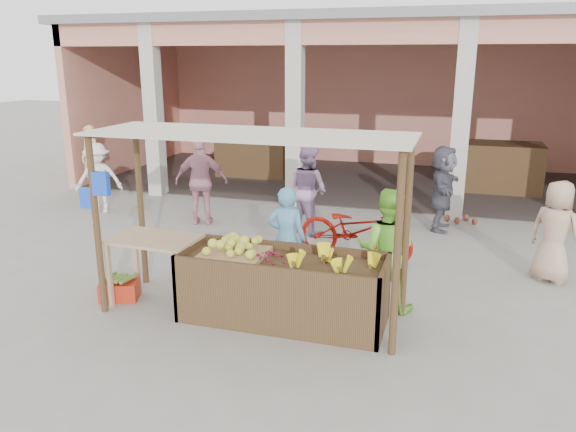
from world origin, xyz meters
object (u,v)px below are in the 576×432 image
(red_crate, at_px, (120,290))
(motorcycle, at_px, (355,229))
(side_table, at_px, (155,248))
(vendor_green, at_px, (386,246))
(fruit_stall, at_px, (283,291))
(vendor_blue, at_px, (287,236))

(red_crate, xyz_separation_m, motorcycle, (2.85, 2.53, 0.40))
(side_table, height_order, motorcycle, motorcycle)
(vendor_green, height_order, motorcycle, vendor_green)
(fruit_stall, distance_m, side_table, 1.86)
(side_table, xyz_separation_m, motorcycle, (2.29, 2.45, -0.25))
(vendor_green, xyz_separation_m, motorcycle, (-0.72, 1.72, -0.33))
(fruit_stall, bearing_deg, motorcycle, 79.25)
(fruit_stall, bearing_deg, vendor_green, 32.82)
(fruit_stall, bearing_deg, side_table, 178.78)
(vendor_blue, bearing_deg, fruit_stall, 103.15)
(red_crate, bearing_deg, vendor_green, -5.46)
(side_table, relative_size, motorcycle, 0.57)
(red_crate, distance_m, vendor_blue, 2.45)
(fruit_stall, relative_size, motorcycle, 1.27)
(side_table, bearing_deg, red_crate, -169.22)
(fruit_stall, relative_size, side_table, 2.21)
(fruit_stall, xyz_separation_m, vendor_green, (1.19, 0.77, 0.47))
(fruit_stall, xyz_separation_m, vendor_blue, (-0.24, 0.95, 0.42))
(vendor_blue, bearing_deg, motorcycle, -115.98)
(side_table, xyz_separation_m, vendor_blue, (1.58, 0.91, 0.04))
(vendor_blue, relative_size, motorcycle, 0.80)
(fruit_stall, xyz_separation_m, motorcycle, (0.47, 2.49, 0.14))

